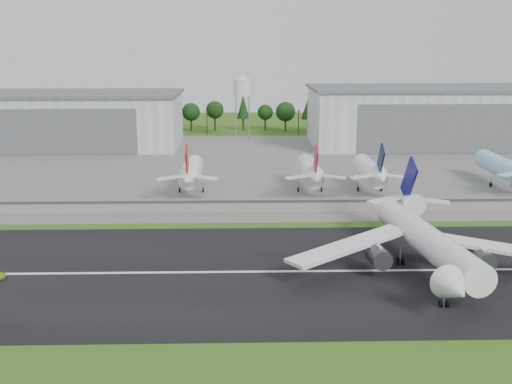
{
  "coord_description": "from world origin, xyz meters",
  "views": [
    {
      "loc": [
        -6.47,
        -107.81,
        43.71
      ],
      "look_at": [
        -2.62,
        40.0,
        9.0
      ],
      "focal_mm": 45.0,
      "sensor_mm": 36.0,
      "label": 1
    }
  ],
  "objects_px": {
    "main_airliner": "(427,248)",
    "parked_jet_red_b": "(311,172)",
    "parked_jet_red_a": "(191,173)",
    "parked_jet_navy": "(371,172)",
    "parked_jet_skyblue": "(505,168)"
  },
  "relations": [
    {
      "from": "parked_jet_red_a",
      "to": "parked_jet_skyblue",
      "type": "distance_m",
      "value": 95.42
    },
    {
      "from": "parked_jet_red_b",
      "to": "parked_jet_navy",
      "type": "xyz_separation_m",
      "value": [
        17.93,
        0.0,
        0.0
      ]
    },
    {
      "from": "parked_jet_red_b",
      "to": "main_airliner",
      "type": "bearing_deg",
      "value": -77.17
    },
    {
      "from": "parked_jet_navy",
      "to": "parked_jet_skyblue",
      "type": "xyz_separation_m",
      "value": [
        42.05,
        5.0,
        -0.05
      ]
    },
    {
      "from": "parked_jet_navy",
      "to": "main_airliner",
      "type": "bearing_deg",
      "value": -92.27
    },
    {
      "from": "parked_jet_navy",
      "to": "parked_jet_skyblue",
      "type": "relative_size",
      "value": 0.84
    },
    {
      "from": "main_airliner",
      "to": "parked_jet_skyblue",
      "type": "xyz_separation_m",
      "value": [
        44.71,
        72.02,
        1.39
      ]
    },
    {
      "from": "main_airliner",
      "to": "parked_jet_red_b",
      "type": "relative_size",
      "value": 1.89
    },
    {
      "from": "parked_jet_red_a",
      "to": "parked_jet_navy",
      "type": "bearing_deg",
      "value": 0.01
    },
    {
      "from": "parked_jet_skyblue",
      "to": "parked_jet_navy",
      "type": "bearing_deg",
      "value": -173.22
    },
    {
      "from": "parked_jet_red_b",
      "to": "parked_jet_navy",
      "type": "height_order",
      "value": "parked_jet_navy"
    },
    {
      "from": "parked_jet_red_a",
      "to": "parked_jet_red_b",
      "type": "xyz_separation_m",
      "value": [
        35.31,
        0.01,
        0.06
      ]
    },
    {
      "from": "parked_jet_red_a",
      "to": "parked_jet_navy",
      "type": "height_order",
      "value": "parked_jet_navy"
    },
    {
      "from": "parked_jet_red_b",
      "to": "parked_jet_red_a",
      "type": "bearing_deg",
      "value": -179.99
    },
    {
      "from": "parked_jet_skyblue",
      "to": "main_airliner",
      "type": "bearing_deg",
      "value": -121.83
    }
  ]
}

